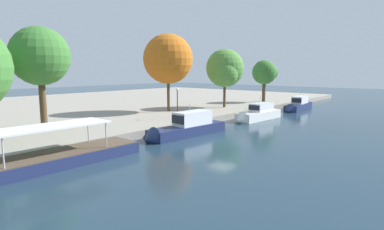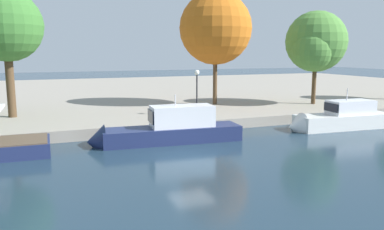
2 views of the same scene
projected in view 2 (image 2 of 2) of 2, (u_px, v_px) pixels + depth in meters
The scene contains 10 objects.
ground_plane at pixel (192, 159), 23.44m from camera, with size 220.00×220.00×0.00m, color #1E3342.
dock_promenade at pixel (101, 94), 55.36m from camera, with size 120.00×55.00×0.85m, color gray.
motor_yacht_2 at pixel (166, 132), 27.67m from camera, with size 10.99×3.18×4.16m.
motor_yacht_3 at pixel (338, 121), 32.60m from camera, with size 9.54×2.97×4.13m.
mooring_bollard_1 at pixel (183, 117), 31.51m from camera, with size 0.24×0.24×0.65m.
mooring_bollard_2 at pixel (349, 106), 37.37m from camera, with size 0.32×0.32×0.80m.
lamp_post at pixel (197, 86), 33.80m from camera, with size 0.43×0.43×3.98m.
tree_2 at pixel (10, 27), 32.49m from camera, with size 5.99×5.95×10.63m.
tree_4 at pixel (315, 44), 40.67m from camera, with size 6.43×6.34×9.75m.
tree_5 at pixel (215, 28), 40.19m from camera, with size 7.47×7.47×11.65m.
Camera 2 is at (-8.35, -21.11, 6.39)m, focal length 36.55 mm.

